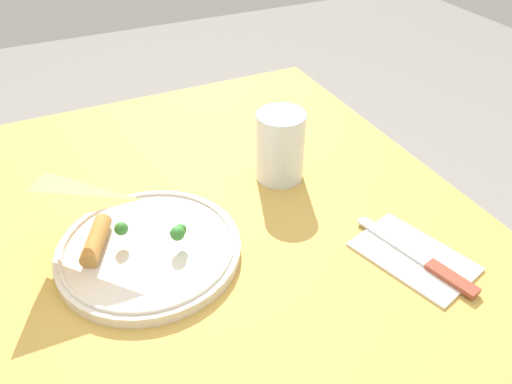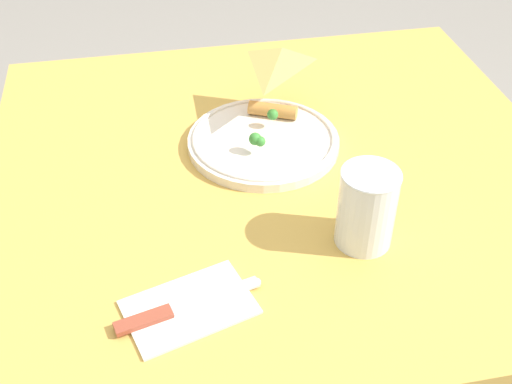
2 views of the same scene
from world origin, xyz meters
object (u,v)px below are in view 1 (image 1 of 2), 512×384
dining_table (193,287)px  napkin_folded (413,257)px  butter_knife (420,258)px  milk_glass (280,149)px  plate_pizza (148,247)px

dining_table → napkin_folded: bearing=-123.2°
butter_knife → milk_glass: bearing=2.9°
plate_pizza → milk_glass: (0.09, -0.25, 0.04)m
dining_table → butter_knife: 0.35m
napkin_folded → butter_knife: butter_knife is taller
milk_glass → butter_knife: 0.28m
dining_table → butter_knife: size_ratio=4.82×
dining_table → butter_knife: (-0.19, -0.27, 0.12)m
milk_glass → napkin_folded: size_ratio=0.66×
dining_table → plate_pizza: size_ratio=3.67×
napkin_folded → dining_table: bearing=56.8°
dining_table → napkin_folded: size_ratio=5.19×
napkin_folded → plate_pizza: bearing=63.8°
plate_pizza → milk_glass: bearing=-70.2°
plate_pizza → napkin_folded: bearing=-116.2°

